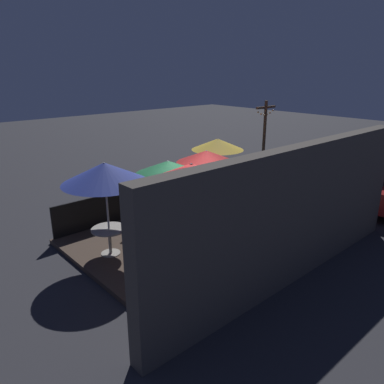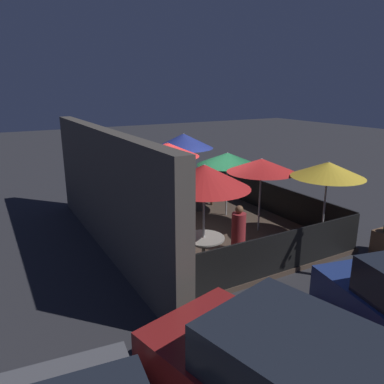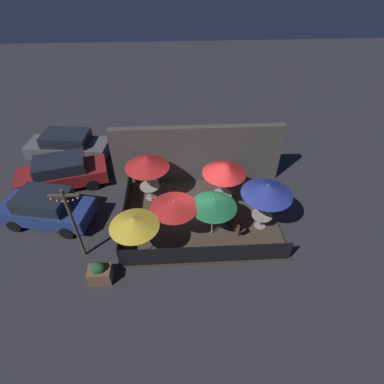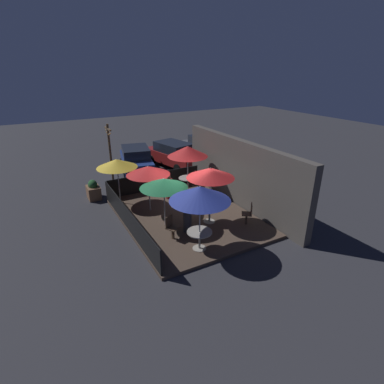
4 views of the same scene
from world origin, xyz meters
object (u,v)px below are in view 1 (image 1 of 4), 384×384
patio_umbrella_5 (218,144)px  light_post (264,141)px  dining_table_2 (191,232)px  patron_0 (255,203)px  patio_umbrella_1 (299,157)px  patio_chair_2 (199,267)px  dining_table_1 (295,209)px  patio_umbrella_4 (168,167)px  patio_chair_1 (275,223)px  patio_umbrella_0 (105,173)px  patio_umbrella_3 (206,157)px  parked_car_0 (333,170)px  patio_umbrella_2 (191,172)px  dining_table_0 (109,234)px  planter_box (224,176)px  patio_chair_0 (134,218)px  patron_1 (156,222)px

patio_umbrella_5 → light_post: bearing=172.8°
dining_table_2 → patron_0: 3.11m
patio_umbrella_1 → patio_chair_2: patio_umbrella_1 is taller
patio_umbrella_1 → dining_table_1: patio_umbrella_1 is taller
patio_umbrella_4 → patio_chair_1: 3.42m
patio_umbrella_0 → patio_umbrella_3: (-3.80, -0.40, -0.24)m
patio_umbrella_1 → patio_chair_2: 4.69m
dining_table_1 → patron_0: (0.34, -1.24, -0.06)m
parked_car_0 → patio_umbrella_2: bearing=15.6°
patio_chair_2 → parked_car_0: bearing=-42.7°
patio_umbrella_2 → light_post: light_post is taller
patio_umbrella_0 → patio_umbrella_2: patio_umbrella_0 is taller
dining_table_0 → light_post: size_ratio=0.26×
dining_table_1 → patio_umbrella_4: bearing=-42.6°
planter_box → parked_car_0: bearing=131.2°
patio_umbrella_3 → patio_chair_0: (2.67, -0.17, -1.42)m
light_post → patio_chair_1: bearing=42.4°
patio_umbrella_1 → patio_chair_2: bearing=6.6°
patio_umbrella_4 → patron_0: 3.04m
planter_box → parked_car_0: 4.35m
dining_table_2 → patio_chair_1: patio_chair_1 is taller
dining_table_2 → planter_box: planter_box is taller
patio_umbrella_1 → patio_umbrella_5: 3.55m
patio_umbrella_5 → parked_car_0: bearing=151.6°
patio_umbrella_3 → patio_umbrella_4: 1.58m
patron_0 → light_post: (-2.93, -2.01, 1.32)m
patio_chair_1 → parked_car_0: bearing=7.8°
patio_umbrella_0 → planter_box: size_ratio=2.42×
patron_1 → planter_box: bearing=10.1°
patio_umbrella_5 → patio_chair_1: (1.38, 3.65, -1.49)m
patio_umbrella_5 → dining_table_0: size_ratio=2.42×
patio_umbrella_5 → patron_0: patio_umbrella_5 is taller
patio_umbrella_2 → dining_table_1: bearing=167.0°
patron_0 → planter_box: 3.85m
patio_umbrella_5 → patio_chair_1: patio_umbrella_5 is taller
patio_umbrella_2 → parked_car_0: (-7.95, -0.46, -1.47)m
patio_chair_1 → patron_1: bearing=135.2°
patio_chair_2 → patio_umbrella_4: bearing=8.4°
light_post → patron_1: bearing=11.6°
patio_umbrella_3 → patio_umbrella_5: (-1.47, -0.96, 0.06)m
patio_umbrella_5 → patio_umbrella_4: bearing=18.1°
dining_table_1 → patio_chair_1: (1.09, 0.11, -0.11)m
patron_1 → planter_box: size_ratio=1.27×
light_post → dining_table_2: bearing=22.3°
dining_table_2 → light_post: 6.61m
dining_table_2 → patron_0: size_ratio=0.74×
light_post → patio_umbrella_2: bearing=22.3°
patio_umbrella_5 → dining_table_1: (0.29, 3.54, -1.38)m
dining_table_1 → patron_1: (3.65, -1.97, -0.02)m
dining_table_2 → patio_chair_2: (0.95, 1.29, -0.09)m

